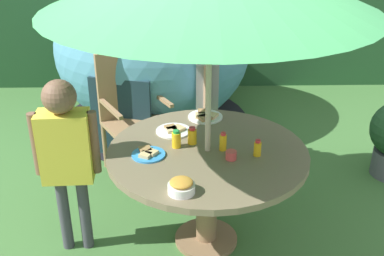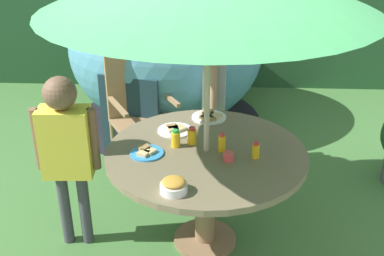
% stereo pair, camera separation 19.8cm
% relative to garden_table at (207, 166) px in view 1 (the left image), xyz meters
% --- Properties ---
extents(ground_plane, '(10.00, 10.00, 0.02)m').
position_rel_garden_table_xyz_m(ground_plane, '(0.00, 0.00, -0.62)').
color(ground_plane, '#3D6B33').
extents(garden_table, '(1.30, 1.30, 0.73)m').
position_rel_garden_table_xyz_m(garden_table, '(0.00, 0.00, 0.00)').
color(garden_table, brown).
rests_on(garden_table, ground_plane).
extents(wooden_chair, '(0.66, 0.65, 1.06)m').
position_rel_garden_table_xyz_m(wooden_chair, '(-0.60, 1.06, -0.04)').
color(wooden_chair, '#93704C').
rests_on(wooden_chair, ground_plane).
extents(dome_tent, '(2.47, 2.47, 1.63)m').
position_rel_garden_table_xyz_m(dome_tent, '(-0.46, 2.05, 0.20)').
color(dome_tent, teal).
rests_on(dome_tent, ground_plane).
extents(child_in_grey_shirt, '(0.21, 0.43, 1.25)m').
position_rel_garden_table_xyz_m(child_in_grey_shirt, '(0.05, 0.96, 0.19)').
color(child_in_grey_shirt, brown).
rests_on(child_in_grey_shirt, ground_plane).
extents(child_in_yellow_shirt, '(0.42, 0.21, 1.24)m').
position_rel_garden_table_xyz_m(child_in_yellow_shirt, '(-0.90, -0.04, 0.18)').
color(child_in_yellow_shirt, '#3F3F47').
rests_on(child_in_yellow_shirt, ground_plane).
extents(snack_bowl, '(0.15, 0.15, 0.09)m').
position_rel_garden_table_xyz_m(snack_bowl, '(-0.17, -0.48, 0.16)').
color(snack_bowl, white).
rests_on(snack_bowl, garden_table).
extents(plate_far_left, '(0.21, 0.21, 0.03)m').
position_rel_garden_table_xyz_m(plate_far_left, '(-0.38, -0.06, 0.13)').
color(plate_far_left, '#338CD8').
rests_on(plate_far_left, garden_table).
extents(plate_center_front, '(0.24, 0.24, 0.03)m').
position_rel_garden_table_xyz_m(plate_center_front, '(-0.22, 0.27, 0.13)').
color(plate_center_front, white).
rests_on(plate_center_front, garden_table).
extents(plate_center_back, '(0.26, 0.26, 0.03)m').
position_rel_garden_table_xyz_m(plate_center_back, '(0.01, 0.50, 0.14)').
color(plate_center_back, white).
rests_on(plate_center_back, garden_table).
extents(juice_bottle_near_left, '(0.06, 0.06, 0.12)m').
position_rel_garden_table_xyz_m(juice_bottle_near_left, '(-0.10, 0.09, 0.18)').
color(juice_bottle_near_left, yellow).
rests_on(juice_bottle_near_left, garden_table).
extents(juice_bottle_near_right, '(0.05, 0.05, 0.13)m').
position_rel_garden_table_xyz_m(juice_bottle_near_right, '(0.10, -0.00, 0.18)').
color(juice_bottle_near_right, yellow).
rests_on(juice_bottle_near_right, garden_table).
extents(juice_bottle_far_right, '(0.05, 0.05, 0.11)m').
position_rel_garden_table_xyz_m(juice_bottle_far_right, '(0.31, -0.08, 0.17)').
color(juice_bottle_far_right, yellow).
rests_on(juice_bottle_far_right, garden_table).
extents(juice_bottle_mid_left, '(0.06, 0.06, 0.12)m').
position_rel_garden_table_xyz_m(juice_bottle_mid_left, '(-0.20, 0.05, 0.18)').
color(juice_bottle_mid_left, yellow).
rests_on(juice_bottle_mid_left, garden_table).
extents(cup_near, '(0.07, 0.07, 0.06)m').
position_rel_garden_table_xyz_m(cup_near, '(0.14, -0.12, 0.15)').
color(cup_near, '#E04C47').
rests_on(cup_near, garden_table).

